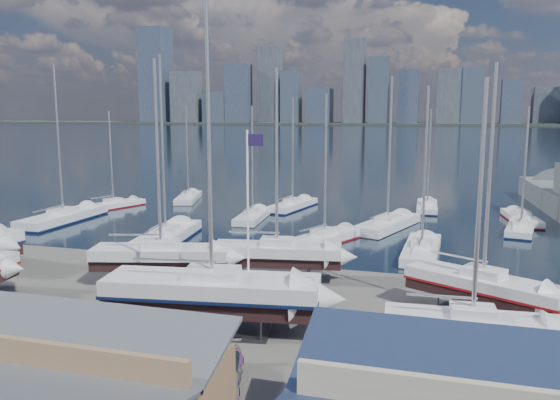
% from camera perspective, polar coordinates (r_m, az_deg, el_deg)
% --- Properties ---
extents(ground, '(1400.00, 1400.00, 0.00)m').
position_cam_1_polar(ground, '(36.61, -6.91, -10.65)').
color(ground, '#605E59').
rests_on(ground, ground).
extents(water, '(1400.00, 600.00, 0.40)m').
position_cam_1_polar(water, '(342.23, 13.64, 6.72)').
color(water, '#1B2A3E').
rests_on(water, ground).
extents(far_shore, '(1400.00, 80.00, 2.20)m').
position_cam_1_polar(far_shore, '(601.99, 14.66, 7.70)').
color(far_shore, '#2D332D').
rests_on(far_shore, ground).
extents(skyline, '(639.14, 43.80, 107.69)m').
position_cam_1_polar(skyline, '(596.48, 14.03, 11.36)').
color(skyline, '#475166').
rests_on(skyline, far_shore).
extents(shed_grey, '(12.60, 8.40, 4.17)m').
position_cam_1_polar(shed_grey, '(23.08, -23.29, -17.82)').
color(shed_grey, '#8C6B4C').
rests_on(shed_grey, ground).
extents(sailboat_cradle_2, '(10.19, 5.09, 16.02)m').
position_cam_1_polar(sailboat_cradle_2, '(40.56, -12.32, -5.76)').
color(sailboat_cradle_2, '#2D2D33').
rests_on(sailboat_cradle_2, ground).
extents(sailboat_cradle_3, '(12.64, 5.10, 19.56)m').
position_cam_1_polar(sailboat_cradle_3, '(31.60, -7.11, -9.56)').
color(sailboat_cradle_3, '#2D2D33').
rests_on(sailboat_cradle_3, ground).
extents(sailboat_cradle_4, '(9.75, 4.07, 15.48)m').
position_cam_1_polar(sailboat_cradle_4, '(40.53, -0.33, -5.60)').
color(sailboat_cradle_4, '#2D2D33').
rests_on(sailboat_cradle_4, ground).
extents(sailboat_cradle_5, '(8.64, 2.90, 13.92)m').
position_cam_1_polar(sailboat_cradle_5, '(28.89, 19.45, -12.46)').
color(sailboat_cradle_5, '#2D2D33').
rests_on(sailboat_cradle_5, ground).
extents(sailboat_cradle_6, '(9.46, 6.71, 15.15)m').
position_cam_1_polar(sailboat_cradle_6, '(35.27, 20.44, -8.47)').
color(sailboat_cradle_6, '#2D2D33').
rests_on(sailboat_cradle_6, ground).
extents(sailboat_moored_0, '(3.63, 12.41, 18.48)m').
position_cam_1_polar(sailboat_moored_0, '(66.85, -21.68, -1.93)').
color(sailboat_moored_0, black).
rests_on(sailboat_moored_0, water).
extents(sailboat_moored_1, '(5.38, 9.13, 13.18)m').
position_cam_1_polar(sailboat_moored_1, '(74.57, -17.01, -0.60)').
color(sailboat_moored_1, black).
rests_on(sailboat_moored_1, water).
extents(sailboat_moored_2, '(4.98, 9.54, 13.88)m').
position_cam_1_polar(sailboat_moored_2, '(78.30, -9.55, 0.13)').
color(sailboat_moored_2, black).
rests_on(sailboat_moored_2, water).
extents(sailboat_moored_3, '(4.94, 12.66, 18.43)m').
position_cam_1_polar(sailboat_moored_3, '(53.51, -11.85, -4.09)').
color(sailboat_moored_3, black).
rests_on(sailboat_moored_3, water).
extents(sailboat_moored_4, '(3.29, 9.27, 13.73)m').
position_cam_1_polar(sailboat_moored_4, '(63.47, -2.86, -1.84)').
color(sailboat_moored_4, black).
rests_on(sailboat_moored_4, water).
extents(sailboat_moored_5, '(4.79, 10.32, 14.89)m').
position_cam_1_polar(sailboat_moored_5, '(70.76, 1.33, -0.71)').
color(sailboat_moored_5, black).
rests_on(sailboat_moored_5, water).
extents(sailboat_moored_6, '(6.75, 10.10, 14.75)m').
position_cam_1_polar(sailboat_moored_6, '(52.45, 4.68, -4.20)').
color(sailboat_moored_6, black).
rests_on(sailboat_moored_6, water).
extents(sailboat_moored_7, '(6.60, 11.54, 16.82)m').
position_cam_1_polar(sailboat_moored_7, '(59.60, 11.16, -2.71)').
color(sailboat_moored_7, black).
rests_on(sailboat_moored_7, water).
extents(sailboat_moored_8, '(2.63, 9.00, 13.41)m').
position_cam_1_polar(sailboat_moored_8, '(72.43, 15.11, -0.80)').
color(sailboat_moored_8, black).
rests_on(sailboat_moored_8, water).
extents(sailboat_moored_9, '(3.31, 10.22, 15.25)m').
position_cam_1_polar(sailboat_moored_9, '(49.40, 14.58, -5.28)').
color(sailboat_moored_9, black).
rests_on(sailboat_moored_9, water).
extents(sailboat_moored_10, '(4.20, 9.29, 13.41)m').
position_cam_1_polar(sailboat_moored_10, '(62.37, 23.84, -2.82)').
color(sailboat_moored_10, black).
rests_on(sailboat_moored_10, water).
extents(sailboat_moored_11, '(3.62, 9.39, 13.68)m').
position_cam_1_polar(sailboat_moored_11, '(68.12, 23.89, -1.87)').
color(sailboat_moored_11, black).
rests_on(sailboat_moored_11, water).
extents(car_c, '(3.57, 5.37, 1.37)m').
position_cam_1_polar(car_c, '(28.88, -22.50, -15.39)').
color(car_c, gray).
rests_on(car_c, ground).
extents(car_d, '(3.17, 5.12, 1.39)m').
position_cam_1_polar(car_d, '(26.08, -6.22, -17.44)').
color(car_d, gray).
rests_on(car_d, ground).
extents(flagpole, '(1.01, 0.12, 11.39)m').
position_cam_1_polar(flagpole, '(31.33, -3.24, -1.60)').
color(flagpole, white).
rests_on(flagpole, ground).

